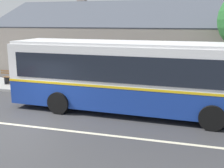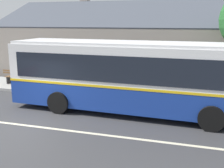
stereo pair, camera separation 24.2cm
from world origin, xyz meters
name	(u,v)px [view 1 (the left image)]	position (x,y,z in m)	size (l,w,h in m)	color
ground_plane	(26,126)	(0.00, 0.00, 0.00)	(300.00, 300.00, 0.00)	#38383A
sidewalk_far	(82,89)	(0.00, 6.00, 0.07)	(60.00, 3.00, 0.15)	#9E9E99
lane_divider_stripe	(26,126)	(0.00, 0.00, 0.00)	(60.00, 0.16, 0.01)	beige
community_building	(143,47)	(2.30, 13.82, 1.92)	(21.38, 10.96, 6.70)	gray
transit_bus	(132,75)	(3.69, 2.90, 1.71)	(11.25, 3.02, 3.18)	navy
bench_by_building	(16,78)	(-4.31, 5.73, 0.57)	(1.80, 0.51, 0.94)	brown
bench_down_street	(82,82)	(0.05, 5.96, 0.56)	(1.56, 0.51, 0.94)	brown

